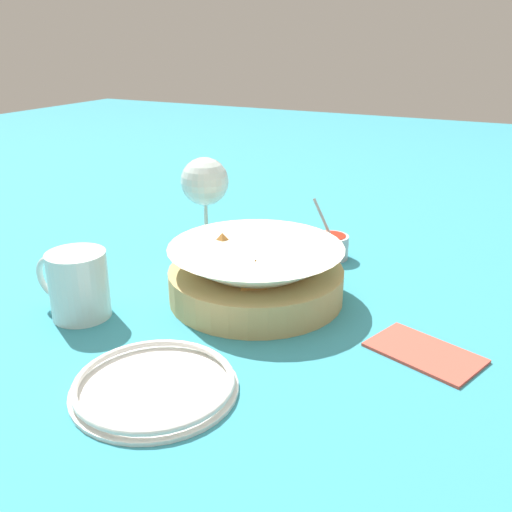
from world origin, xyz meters
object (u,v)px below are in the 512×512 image
beer_mug (78,287)px  side_plate (154,385)px  sauce_cup (331,245)px  food_basket (256,275)px  wine_glass (205,185)px

beer_mug → side_plate: beer_mug is taller
sauce_cup → food_basket: bearing=77.8°
food_basket → wine_glass: wine_glass is taller
food_basket → side_plate: bearing=91.8°
food_basket → side_plate: food_basket is taller
sauce_cup → wine_glass: wine_glass is taller
food_basket → side_plate: 0.26m
food_basket → wine_glass: bearing=-39.8°
food_basket → side_plate: size_ratio=1.38×
food_basket → beer_mug: 0.25m
side_plate → beer_mug: bearing=-26.8°
wine_glass → side_plate: (-0.18, 0.41, -0.11)m
food_basket → beer_mug: (0.19, 0.16, 0.01)m
food_basket → sauce_cup: sauce_cup is taller
beer_mug → side_plate: (-0.20, 0.10, -0.04)m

